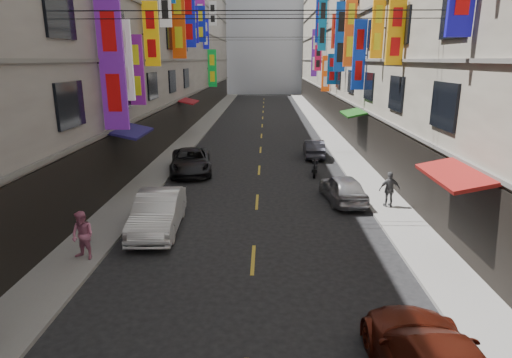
{
  "coord_description": "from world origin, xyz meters",
  "views": [
    {
      "loc": [
        0.41,
        5.0,
        6.43
      ],
      "look_at": [
        0.18,
        14.42,
        3.8
      ],
      "focal_mm": 30.0,
      "sensor_mm": 36.0,
      "label": 1
    }
  ],
  "objects_px": {
    "car_left_far": "(191,161)",
    "car_right_mid": "(343,188)",
    "pedestrian_rfar": "(390,189)",
    "car_left_mid": "(158,212)",
    "car_right_far": "(314,149)",
    "scooter_far_right": "(315,168)",
    "pedestrian_lfar": "(83,236)"
  },
  "relations": [
    {
      "from": "pedestrian_lfar",
      "to": "pedestrian_rfar",
      "type": "distance_m",
      "value": 12.64
    },
    {
      "from": "scooter_far_right",
      "to": "pedestrian_rfar",
      "type": "relative_size",
      "value": 1.13
    },
    {
      "from": "scooter_far_right",
      "to": "car_left_far",
      "type": "height_order",
      "value": "car_left_far"
    },
    {
      "from": "pedestrian_rfar",
      "to": "scooter_far_right",
      "type": "bearing_deg",
      "value": -70.76
    },
    {
      "from": "car_right_far",
      "to": "pedestrian_lfar",
      "type": "bearing_deg",
      "value": 61.85
    },
    {
      "from": "pedestrian_lfar",
      "to": "scooter_far_right",
      "type": "bearing_deg",
      "value": 72.78
    },
    {
      "from": "pedestrian_lfar",
      "to": "pedestrian_rfar",
      "type": "relative_size",
      "value": 1.02
    },
    {
      "from": "car_left_mid",
      "to": "car_right_far",
      "type": "xyz_separation_m",
      "value": [
        7.41,
        13.18,
        -0.15
      ]
    },
    {
      "from": "scooter_far_right",
      "to": "pedestrian_lfar",
      "type": "bearing_deg",
      "value": 60.63
    },
    {
      "from": "car_left_mid",
      "to": "pedestrian_rfar",
      "type": "bearing_deg",
      "value": 12.49
    },
    {
      "from": "car_left_mid",
      "to": "pedestrian_rfar",
      "type": "xyz_separation_m",
      "value": [
        9.63,
        2.73,
        0.16
      ]
    },
    {
      "from": "car_right_mid",
      "to": "pedestrian_rfar",
      "type": "bearing_deg",
      "value": 145.36
    },
    {
      "from": "car_right_mid",
      "to": "car_right_far",
      "type": "distance_m",
      "value": 9.47
    },
    {
      "from": "pedestrian_lfar",
      "to": "pedestrian_rfar",
      "type": "height_order",
      "value": "pedestrian_lfar"
    },
    {
      "from": "scooter_far_right",
      "to": "car_right_far",
      "type": "xyz_separation_m",
      "value": [
        0.44,
        4.7,
        0.16
      ]
    },
    {
      "from": "car_right_mid",
      "to": "pedestrian_lfar",
      "type": "distance_m",
      "value": 11.5
    },
    {
      "from": "car_left_far",
      "to": "car_right_mid",
      "type": "relative_size",
      "value": 1.29
    },
    {
      "from": "scooter_far_right",
      "to": "pedestrian_rfar",
      "type": "bearing_deg",
      "value": 123.27
    },
    {
      "from": "car_left_far",
      "to": "car_right_mid",
      "type": "height_order",
      "value": "car_left_far"
    },
    {
      "from": "scooter_far_right",
      "to": "pedestrian_lfar",
      "type": "relative_size",
      "value": 1.11
    },
    {
      "from": "car_left_mid",
      "to": "pedestrian_lfar",
      "type": "bearing_deg",
      "value": -126.23
    },
    {
      "from": "car_left_far",
      "to": "pedestrian_rfar",
      "type": "height_order",
      "value": "pedestrian_rfar"
    },
    {
      "from": "car_left_far",
      "to": "car_right_mid",
      "type": "bearing_deg",
      "value": -42.08
    },
    {
      "from": "pedestrian_rfar",
      "to": "car_left_far",
      "type": "bearing_deg",
      "value": -37.29
    },
    {
      "from": "scooter_far_right",
      "to": "pedestrian_rfar",
      "type": "xyz_separation_m",
      "value": [
        2.65,
        -5.76,
        0.47
      ]
    },
    {
      "from": "car_left_mid",
      "to": "car_right_mid",
      "type": "height_order",
      "value": "car_left_mid"
    },
    {
      "from": "car_left_mid",
      "to": "car_right_mid",
      "type": "bearing_deg",
      "value": 22.28
    },
    {
      "from": "pedestrian_lfar",
      "to": "car_right_mid",
      "type": "bearing_deg",
      "value": 54.85
    },
    {
      "from": "car_right_far",
      "to": "pedestrian_rfar",
      "type": "relative_size",
      "value": 2.3
    },
    {
      "from": "car_right_far",
      "to": "car_left_mid",
      "type": "bearing_deg",
      "value": 62.48
    },
    {
      "from": "car_right_mid",
      "to": "car_left_far",
      "type": "bearing_deg",
      "value": -39.6
    },
    {
      "from": "car_right_mid",
      "to": "pedestrian_rfar",
      "type": "height_order",
      "value": "pedestrian_rfar"
    }
  ]
}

